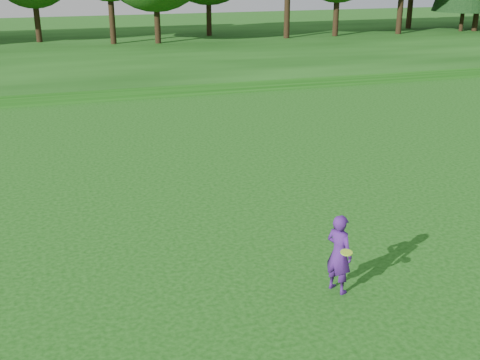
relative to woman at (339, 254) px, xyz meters
name	(u,v)px	position (x,y,z in m)	size (l,w,h in m)	color
ground	(129,285)	(-4.36, 1.59, -0.90)	(140.00, 140.00, 0.00)	#13440D
berm	(68,55)	(-4.36, 35.59, -0.60)	(130.00, 30.00, 0.60)	#13440D
walking_path	(79,99)	(-4.36, 21.59, -0.88)	(130.00, 1.60, 0.04)	gray
woman	(339,254)	(0.00, 0.00, 0.00)	(0.67, 0.94, 1.81)	#451972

